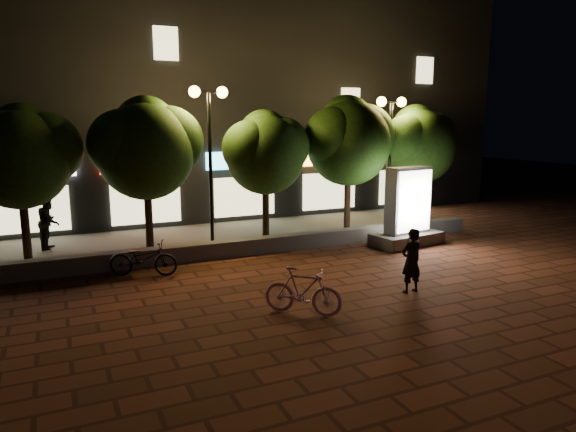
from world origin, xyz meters
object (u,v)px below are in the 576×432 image
tree_far_left (21,153)px  tree_left (147,145)px  tree_far_right (419,142)px  rider (411,261)px  tree_right (349,138)px  scooter_parked (143,259)px  street_lamp_left (209,126)px  tree_mid (266,149)px  pedestrian (49,221)px  street_lamp_right (391,129)px  ad_kiosk (407,214)px  scooter_pink (303,291)px

tree_far_left → tree_left: tree_left is taller
tree_far_right → rider: 8.91m
tree_right → scooter_parked: tree_right is taller
street_lamp_left → tree_mid: bearing=7.3°
pedestrian → tree_far_right: bearing=-83.7°
street_lamp_right → scooter_parked: size_ratio=2.69×
tree_right → rider: size_ratio=3.13×
tree_mid → pedestrian: tree_mid is taller
tree_far_left → tree_right: size_ratio=0.91×
ad_kiosk → scooter_pink: ad_kiosk is taller
rider → tree_left: bearing=-56.3°
tree_left → pedestrian: tree_left is taller
ad_kiosk → rider: (-3.04, -4.13, -0.27)m
tree_far_left → tree_mid: tree_far_left is taller
street_lamp_left → scooter_pink: (0.12, -6.57, -3.50)m
tree_right → tree_far_right: 3.20m
street_lamp_left → scooter_parked: (-2.59, -2.20, -3.54)m
tree_far_right → pedestrian: tree_far_right is taller
scooter_parked → rider: bearing=-101.5°
scooter_parked → tree_left: bearing=9.6°
tree_far_left → tree_left: size_ratio=0.95×
street_lamp_right → rider: bearing=-121.0°
street_lamp_right → pedestrian: size_ratio=2.76×
tree_mid → tree_right: (3.31, 0.00, 0.35)m
tree_left → rider: bearing=-52.3°
tree_right → tree_far_right: (3.20, -0.00, -0.20)m
ad_kiosk → tree_left: bearing=163.0°
tree_mid → ad_kiosk: tree_mid is taller
tree_left → scooter_pink: size_ratio=2.79×
tree_mid → street_lamp_right: size_ratio=0.90×
tree_mid → scooter_pink: 7.59m
street_lamp_right → tree_right: bearing=170.9°
street_lamp_left → pedestrian: (-4.89, 1.86, -3.05)m
tree_mid → street_lamp_left: street_lamp_left is taller
tree_right → ad_kiosk: tree_right is taller
ad_kiosk → tree_far_right: bearing=46.9°
street_lamp_left → pedestrian: size_ratio=2.87×
tree_right → street_lamp_right: bearing=-9.1°
tree_right → scooter_pink: size_ratio=2.89×
tree_far_right → ad_kiosk: size_ratio=1.79×
tree_far_right → rider: size_ratio=2.94×
street_lamp_right → ad_kiosk: (-0.79, -2.24, -2.82)m
tree_far_left → pedestrian: tree_far_left is taller
scooter_parked → pedestrian: size_ratio=1.03×
tree_far_left → scooter_parked: 4.70m
tree_far_right → tree_far_left: bearing=-180.0°
tree_far_left → tree_right: 10.81m
tree_far_left → street_lamp_left: size_ratio=0.89×
tree_right → scooter_pink: tree_right is taller
street_lamp_left → scooter_parked: size_ratio=2.80×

